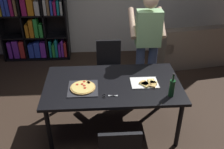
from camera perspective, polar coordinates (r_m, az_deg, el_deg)
The scene contains 10 objects.
ground_plane at distance 3.86m, azimuth 0.14°, elevation -11.40°, with size 12.00×12.00×0.00m, color #38281E.
dining_table at distance 3.44m, azimuth 0.16°, elevation -2.93°, with size 1.82×1.03×0.75m.
chair_far_side at distance 4.39m, azimuth -0.69°, elevation 2.44°, with size 0.42×0.42×0.90m.
couch at distance 5.75m, azimuth 18.23°, elevation 5.73°, with size 1.80×1.09×0.85m.
bookshelf at distance 5.65m, azimuth -17.50°, elevation 12.32°, with size 1.40×0.35×1.95m.
person_serving_pizza at distance 4.05m, azimuth 7.94°, elevation 7.25°, with size 0.55×0.54×1.75m.
pepperoni_pizza_on_tray at distance 3.31m, azimuth -6.52°, elevation -2.97°, with size 0.38×0.38×0.04m.
pizza_slices_on_towel at distance 3.42m, azimuth 7.75°, elevation -1.94°, with size 0.36×0.29×0.03m.
wine_bottle at distance 3.19m, azimuth 13.24°, elevation -2.86°, with size 0.07×0.07×0.32m.
kitchen_scissors at distance 3.16m, azimuth -1.06°, elevation -4.79°, with size 0.19×0.09×0.01m.
Camera 1 is at (-0.19, -2.86, 2.60)m, focal length 40.89 mm.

